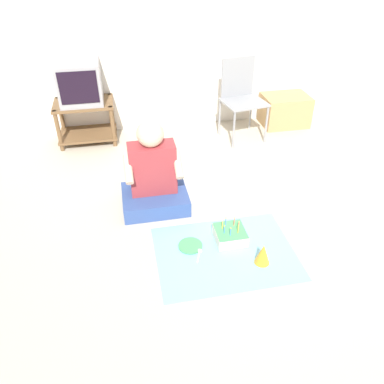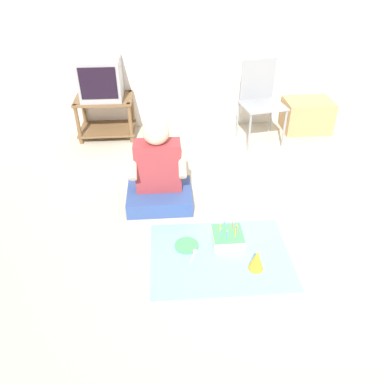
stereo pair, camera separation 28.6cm
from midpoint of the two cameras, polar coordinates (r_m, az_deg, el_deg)
The scene contains 12 objects.
ground_plane at distance 3.05m, azimuth 15.47°, elevation -7.42°, with size 16.00×16.00×0.00m, color #BCB29E.
wall_back at distance 4.48m, azimuth 9.10°, elevation 25.39°, with size 6.40×0.06×2.55m.
tv_stand at distance 4.45m, azimuth -11.20°, elevation 11.63°, with size 0.64×0.44×0.46m.
tv at distance 4.31m, azimuth -11.82°, elevation 16.55°, with size 0.44×0.43×0.43m.
folding_chair at distance 4.32m, azimuth 12.30°, elevation 14.06°, with size 0.51×0.48×0.88m.
cardboard_box_stack at distance 4.80m, azimuth 18.78°, elevation 10.97°, with size 0.55×0.41×0.36m.
person_seated at distance 3.19m, azimuth -2.58°, elevation 2.60°, with size 0.56×0.44×0.86m.
party_cloth at distance 2.85m, azimuth 7.24°, elevation -9.70°, with size 1.04×0.77×0.01m.
birthday_cake at distance 2.92m, azimuth 8.27°, elevation -7.02°, with size 0.23×0.23×0.18m.
party_hat_blue at distance 2.74m, azimuth 12.85°, elevation -10.17°, with size 0.11×0.11×0.17m.
paper_plate at distance 2.89m, azimuth 2.05°, elevation -8.29°, with size 0.19×0.19×0.01m.
plastic_spoon_near at distance 2.84m, azimuth 3.30°, elevation -9.35°, with size 0.07×0.14×0.01m.
Camera 2 is at (-0.82, -2.11, 2.00)m, focal length 35.00 mm.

